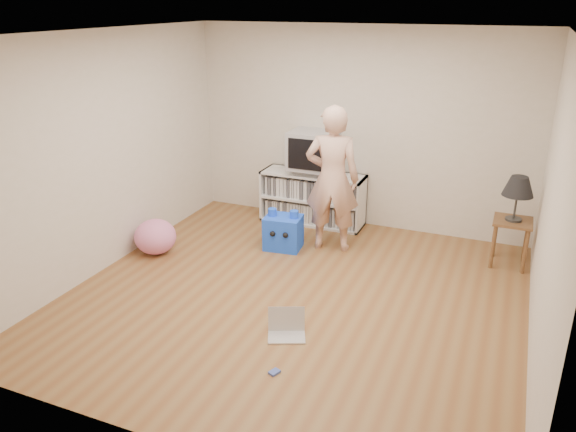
{
  "coord_description": "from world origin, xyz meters",
  "views": [
    {
      "loc": [
        1.91,
        -4.75,
        2.88
      ],
      "look_at": [
        -0.24,
        0.4,
        0.71
      ],
      "focal_mm": 35.0,
      "sensor_mm": 36.0,
      "label": 1
    }
  ],
  "objects_px": {
    "side_table": "(512,231)",
    "person": "(332,179)",
    "crt_tv": "(313,150)",
    "plush_pink": "(155,237)",
    "laptop": "(286,328)",
    "media_unit": "(313,198)",
    "table_lamp": "(518,187)",
    "plush_blue": "(283,232)",
    "dvd_deck": "(313,171)"
  },
  "relations": [
    {
      "from": "side_table",
      "to": "plush_blue",
      "type": "bearing_deg",
      "value": -167.29
    },
    {
      "from": "table_lamp",
      "to": "laptop",
      "type": "distance_m",
      "value": 3.07
    },
    {
      "from": "person",
      "to": "plush_blue",
      "type": "bearing_deg",
      "value": 13.16
    },
    {
      "from": "crt_tv",
      "to": "plush_blue",
      "type": "relative_size",
      "value": 1.19
    },
    {
      "from": "crt_tv",
      "to": "person",
      "type": "height_order",
      "value": "person"
    },
    {
      "from": "side_table",
      "to": "table_lamp",
      "type": "distance_m",
      "value": 0.53
    },
    {
      "from": "side_table",
      "to": "person",
      "type": "distance_m",
      "value": 2.12
    },
    {
      "from": "table_lamp",
      "to": "plush_blue",
      "type": "relative_size",
      "value": 1.02
    },
    {
      "from": "crt_tv",
      "to": "side_table",
      "type": "height_order",
      "value": "crt_tv"
    },
    {
      "from": "crt_tv",
      "to": "person",
      "type": "relative_size",
      "value": 0.34
    },
    {
      "from": "person",
      "to": "laptop",
      "type": "distance_m",
      "value": 2.16
    },
    {
      "from": "media_unit",
      "to": "laptop",
      "type": "bearing_deg",
      "value": -74.61
    },
    {
      "from": "dvd_deck",
      "to": "table_lamp",
      "type": "bearing_deg",
      "value": -8.27
    },
    {
      "from": "plush_blue",
      "to": "person",
      "type": "bearing_deg",
      "value": 17.66
    },
    {
      "from": "side_table",
      "to": "plush_pink",
      "type": "relative_size",
      "value": 1.11
    },
    {
      "from": "dvd_deck",
      "to": "plush_pink",
      "type": "bearing_deg",
      "value": -129.83
    },
    {
      "from": "plush_blue",
      "to": "plush_pink",
      "type": "distance_m",
      "value": 1.54
    },
    {
      "from": "media_unit",
      "to": "side_table",
      "type": "bearing_deg",
      "value": -8.62
    },
    {
      "from": "plush_blue",
      "to": "plush_pink",
      "type": "height_order",
      "value": "plush_blue"
    },
    {
      "from": "person",
      "to": "table_lamp",
      "type": "bearing_deg",
      "value": 178.54
    },
    {
      "from": "media_unit",
      "to": "plush_blue",
      "type": "xyz_separation_m",
      "value": [
        -0.03,
        -0.97,
        -0.14
      ]
    },
    {
      "from": "crt_tv",
      "to": "person",
      "type": "distance_m",
      "value": 0.88
    },
    {
      "from": "dvd_deck",
      "to": "side_table",
      "type": "height_order",
      "value": "dvd_deck"
    },
    {
      "from": "table_lamp",
      "to": "laptop",
      "type": "xyz_separation_m",
      "value": [
        -1.8,
        -2.33,
        -0.88
      ]
    },
    {
      "from": "media_unit",
      "to": "side_table",
      "type": "xyz_separation_m",
      "value": [
        2.55,
        -0.39,
        0.07
      ]
    },
    {
      "from": "crt_tv",
      "to": "plush_pink",
      "type": "relative_size",
      "value": 1.21
    },
    {
      "from": "side_table",
      "to": "laptop",
      "type": "relative_size",
      "value": 1.32
    },
    {
      "from": "crt_tv",
      "to": "person",
      "type": "bearing_deg",
      "value": -54.75
    },
    {
      "from": "table_lamp",
      "to": "person",
      "type": "distance_m",
      "value": 2.07
    },
    {
      "from": "plush_blue",
      "to": "plush_pink",
      "type": "bearing_deg",
      "value": -158.62
    },
    {
      "from": "side_table",
      "to": "laptop",
      "type": "xyz_separation_m",
      "value": [
        -1.8,
        -2.33,
        -0.35
      ]
    },
    {
      "from": "media_unit",
      "to": "plush_blue",
      "type": "height_order",
      "value": "media_unit"
    },
    {
      "from": "crt_tv",
      "to": "laptop",
      "type": "height_order",
      "value": "crt_tv"
    },
    {
      "from": "table_lamp",
      "to": "laptop",
      "type": "relative_size",
      "value": 1.24
    },
    {
      "from": "crt_tv",
      "to": "plush_blue",
      "type": "distance_m",
      "value": 1.24
    },
    {
      "from": "table_lamp",
      "to": "side_table",
      "type": "bearing_deg",
      "value": 0.0
    },
    {
      "from": "crt_tv",
      "to": "plush_pink",
      "type": "bearing_deg",
      "value": -129.89
    },
    {
      "from": "person",
      "to": "dvd_deck",
      "type": "bearing_deg",
      "value": -65.86
    },
    {
      "from": "side_table",
      "to": "dvd_deck",
      "type": "bearing_deg",
      "value": 171.73
    },
    {
      "from": "plush_pink",
      "to": "dvd_deck",
      "type": "bearing_deg",
      "value": 50.17
    },
    {
      "from": "plush_blue",
      "to": "plush_pink",
      "type": "xyz_separation_m",
      "value": [
        -1.36,
        -0.72,
        -0.0
      ]
    },
    {
      "from": "person",
      "to": "laptop",
      "type": "relative_size",
      "value": 4.25
    },
    {
      "from": "dvd_deck",
      "to": "plush_blue",
      "type": "relative_size",
      "value": 0.89
    },
    {
      "from": "media_unit",
      "to": "crt_tv",
      "type": "height_order",
      "value": "crt_tv"
    },
    {
      "from": "crt_tv",
      "to": "table_lamp",
      "type": "xyz_separation_m",
      "value": [
        2.55,
        -0.37,
        -0.08
      ]
    },
    {
      "from": "table_lamp",
      "to": "plush_pink",
      "type": "distance_m",
      "value": 4.21
    },
    {
      "from": "dvd_deck",
      "to": "plush_blue",
      "type": "bearing_deg",
      "value": -91.83
    },
    {
      "from": "dvd_deck",
      "to": "plush_blue",
      "type": "distance_m",
      "value": 1.08
    },
    {
      "from": "person",
      "to": "side_table",
      "type": "bearing_deg",
      "value": 178.54
    },
    {
      "from": "plush_pink",
      "to": "laptop",
      "type": "bearing_deg",
      "value": -25.55
    }
  ]
}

